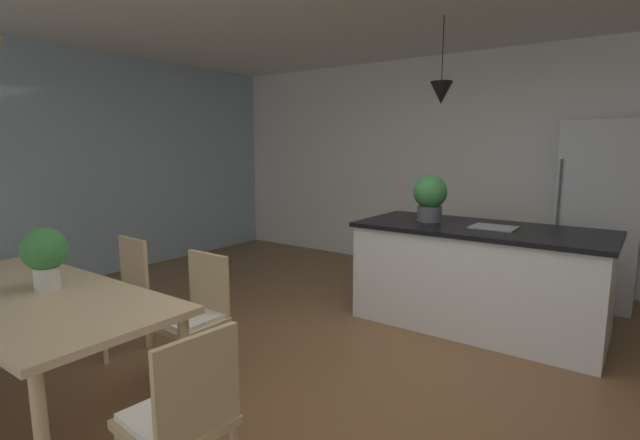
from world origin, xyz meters
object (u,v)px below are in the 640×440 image
at_px(chair_kitchen_end, 182,417).
at_px(potted_plant_on_island, 430,196).
at_px(chair_far_left, 119,290).
at_px(kitchen_island, 478,276).
at_px(refrigerator, 599,214).
at_px(potted_plant_on_table, 45,253).
at_px(dining_table, 30,304).
at_px(chair_far_right, 195,314).

xyz_separation_m(chair_kitchen_end, potted_plant_on_island, (-0.16, 2.93, 0.66)).
height_order(chair_far_left, kitchen_island, kitchen_island).
bearing_deg(refrigerator, chair_kitchen_end, -104.20).
relative_size(kitchen_island, potted_plant_on_island, 4.87).
height_order(chair_kitchen_end, potted_plant_on_table, potted_plant_on_table).
distance_m(chair_kitchen_end, kitchen_island, 2.95).
height_order(chair_far_left, potted_plant_on_island, potted_plant_on_island).
height_order(dining_table, refrigerator, refrigerator).
bearing_deg(chair_far_right, potted_plant_on_table, -121.29).
height_order(kitchen_island, refrigerator, refrigerator).
relative_size(dining_table, chair_kitchen_end, 2.30).
relative_size(chair_far_left, potted_plant_on_table, 2.36).
xyz_separation_m(refrigerator, potted_plant_on_table, (-2.43, -4.16, 0.05)).
bearing_deg(chair_far_left, refrigerator, 49.91).
height_order(chair_kitchen_end, refrigerator, refrigerator).
distance_m(chair_far_left, chair_far_right, 0.90).
height_order(chair_far_left, potted_plant_on_table, potted_plant_on_table).
xyz_separation_m(refrigerator, potted_plant_on_island, (-1.24, -1.33, 0.22)).
relative_size(chair_far_left, chair_kitchen_end, 1.00).
relative_size(potted_plant_on_island, potted_plant_on_table, 1.16).
bearing_deg(chair_far_right, kitchen_island, 59.66).
xyz_separation_m(dining_table, chair_far_left, (-0.45, 0.81, -0.21)).
distance_m(chair_kitchen_end, potted_plant_on_table, 1.45).
height_order(kitchen_island, potted_plant_on_island, potted_plant_on_island).
height_order(chair_far_right, kitchen_island, kitchen_island).
distance_m(dining_table, potted_plant_on_island, 3.20).
bearing_deg(refrigerator, chair_far_left, -130.09).
distance_m(chair_far_right, potted_plant_on_island, 2.34).
height_order(chair_far_left, chair_kitchen_end, same).
height_order(chair_kitchen_end, potted_plant_on_island, potted_plant_on_island).
xyz_separation_m(chair_far_right, refrigerator, (2.00, 3.44, 0.44)).
height_order(kitchen_island, potted_plant_on_table, potted_plant_on_table).
height_order(dining_table, potted_plant_on_island, potted_plant_on_island).
height_order(dining_table, chair_far_left, chair_far_left).
relative_size(chair_far_right, potted_plant_on_table, 2.36).
bearing_deg(kitchen_island, refrigerator, 60.18).
bearing_deg(chair_kitchen_end, potted_plant_on_table, 175.62).
bearing_deg(potted_plant_on_island, chair_far_right, -109.88).
xyz_separation_m(chair_far_left, refrigerator, (2.90, 3.44, 0.44)).
xyz_separation_m(kitchen_island, refrigerator, (0.76, 1.33, 0.46)).
xyz_separation_m(chair_far_right, potted_plant_on_table, (-0.43, -0.71, 0.50)).
relative_size(chair_far_left, potted_plant_on_island, 2.03).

